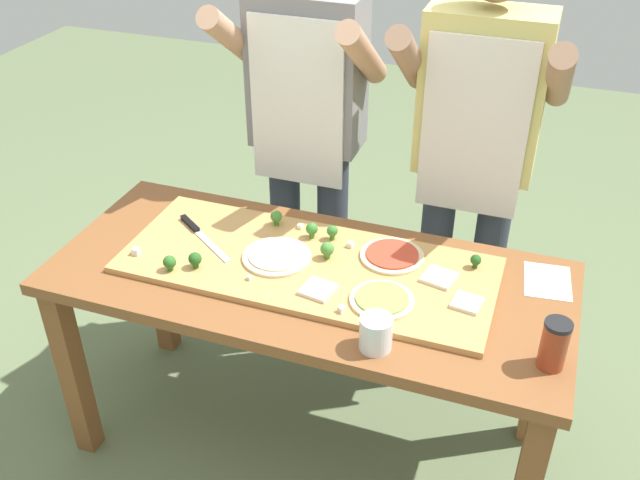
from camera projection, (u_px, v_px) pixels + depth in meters
name	position (u px, v px, depth m)	size (l,w,h in m)	color
ground_plane	(310.00, 439.00, 2.63)	(8.00, 8.00, 0.00)	#60704C
prep_table	(309.00, 301.00, 2.27)	(1.61, 0.70, 0.76)	brown
cutting_board	(307.00, 265.00, 2.23)	(1.17, 0.47, 0.02)	tan
chefs_knife	(198.00, 232.00, 2.36)	(0.27, 0.20, 0.02)	#B7BABF
pizza_whole_cheese_artichoke	(277.00, 256.00, 2.24)	(0.22, 0.22, 0.02)	beige
pizza_whole_pesto_green	(382.00, 300.00, 2.06)	(0.19, 0.19, 0.02)	beige
pizza_whole_tomato_red	(392.00, 255.00, 2.24)	(0.20, 0.20, 0.02)	beige
pizza_slice_far_right	(439.00, 277.00, 2.15)	(0.09, 0.09, 0.01)	silver
pizza_slice_far_left	(467.00, 303.00, 2.05)	(0.08, 0.08, 0.01)	silver
pizza_slice_near_left	(318.00, 290.00, 2.10)	(0.09, 0.09, 0.01)	silver
broccoli_floret_center_right	(327.00, 249.00, 2.23)	(0.04, 0.04, 0.06)	#487A23
broccoli_floret_front_right	(312.00, 229.00, 2.32)	(0.04, 0.04, 0.05)	#3F7220
broccoli_floret_front_mid	(332.00, 231.00, 2.32)	(0.04, 0.04, 0.05)	#3F7220
broccoli_floret_back_left	(170.00, 262.00, 2.17)	(0.04, 0.04, 0.05)	#366618
broccoli_floret_back_mid	(276.00, 217.00, 2.39)	(0.04, 0.04, 0.05)	#487A23
broccoli_floret_back_right	(195.00, 259.00, 2.19)	(0.04, 0.04, 0.05)	#2C5915
broccoli_floret_center_left	(476.00, 260.00, 2.19)	(0.03, 0.03, 0.05)	#2C5915
cheese_crumble_a	(300.00, 227.00, 2.39)	(0.02, 0.02, 0.02)	white
cheese_crumble_b	(249.00, 278.00, 2.15)	(0.01, 0.01, 0.01)	silver
cheese_crumble_c	(136.00, 251.00, 2.26)	(0.02, 0.02, 0.02)	silver
cheese_crumble_d	(351.00, 245.00, 2.29)	(0.02, 0.02, 0.02)	white
cheese_crumble_e	(342.00, 309.00, 2.02)	(0.02, 0.02, 0.02)	white
flour_cup	(376.00, 335.00, 1.90)	(0.09, 0.09, 0.10)	white
sauce_jar	(554.00, 345.00, 1.83)	(0.07, 0.07, 0.14)	#99381E
recipe_note	(547.00, 281.00, 2.18)	(0.14, 0.18, 0.00)	white
cook_left	(307.00, 119.00, 2.60)	(0.54, 0.39, 1.67)	#333847
cook_right	(475.00, 144.00, 2.43)	(0.54, 0.39, 1.67)	#333847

